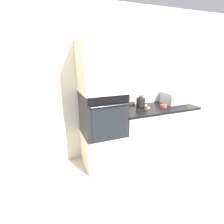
{
  "coord_description": "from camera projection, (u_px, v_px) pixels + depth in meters",
  "views": [
    {
      "loc": [
        -1.14,
        -2.13,
        1.73
      ],
      "look_at": [
        -0.2,
        0.21,
        0.91
      ],
      "focal_mm": 28.0,
      "sensor_mm": 36.0,
      "label": 1
    }
  ],
  "objects": [
    {
      "name": "ground_plane",
      "position": [
        128.0,
        168.0,
        2.82
      ],
      "size": [
        12.0,
        12.0,
        0.0
      ],
      "primitive_type": "plane",
      "color": "beige"
    },
    {
      "name": "wall_back",
      "position": [
        114.0,
        85.0,
        2.99
      ],
      "size": [
        8.0,
        0.05,
        2.5
      ],
      "color": "silver",
      "rests_on": "ground_plane"
    },
    {
      "name": "oven_cabinet_base",
      "position": [
        103.0,
        148.0,
        2.89
      ],
      "size": [
        0.64,
        0.6,
        0.54
      ],
      "color": "beige",
      "rests_on": "ground_plane"
    },
    {
      "name": "wall_oven",
      "position": [
        103.0,
        113.0,
        2.69
      ],
      "size": [
        0.62,
        0.64,
        0.67
      ],
      "color": "black",
      "rests_on": "oven_cabinet_base"
    },
    {
      "name": "oven_cabinet_upper",
      "position": [
        102.0,
        66.0,
        2.48
      ],
      "size": [
        0.64,
        0.6,
        0.75
      ],
      "color": "beige",
      "rests_on": "wall_oven"
    },
    {
      "name": "counter_unit",
      "position": [
        155.0,
        130.0,
        3.19
      ],
      "size": [
        1.4,
        0.63,
        0.86
      ],
      "color": "beige",
      "rests_on": "ground_plane"
    },
    {
      "name": "microwave",
      "position": [
        174.0,
        98.0,
        3.27
      ],
      "size": [
        0.39,
        0.34,
        0.21
      ],
      "color": "#B2B5BA",
      "rests_on": "counter_unit"
    },
    {
      "name": "knife_block",
      "position": [
        141.0,
        102.0,
        3.04
      ],
      "size": [
        0.11,
        0.12,
        0.21
      ],
      "color": "black",
      "rests_on": "counter_unit"
    },
    {
      "name": "bowl",
      "position": [
        164.0,
        106.0,
        3.04
      ],
      "size": [
        0.12,
        0.12,
        0.05
      ],
      "color": "#B24C42",
      "rests_on": "counter_unit"
    },
    {
      "name": "condiment_jar_near",
      "position": [
        128.0,
        108.0,
        2.86
      ],
      "size": [
        0.05,
        0.05,
        0.09
      ],
      "color": "brown",
      "rests_on": "counter_unit"
    },
    {
      "name": "condiment_jar_mid",
      "position": [
        146.0,
        107.0,
        2.9
      ],
      "size": [
        0.05,
        0.05,
        0.08
      ],
      "color": "brown",
      "rests_on": "counter_unit"
    },
    {
      "name": "condiment_jar_far",
      "position": [
        148.0,
        107.0,
        2.95
      ],
      "size": [
        0.05,
        0.05,
        0.06
      ],
      "color": "silver",
      "rests_on": "counter_unit"
    },
    {
      "name": "condiment_jar_back",
      "position": [
        119.0,
        105.0,
        3.02
      ],
      "size": [
        0.05,
        0.05,
        0.08
      ],
      "color": "brown",
      "rests_on": "counter_unit"
    }
  ]
}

